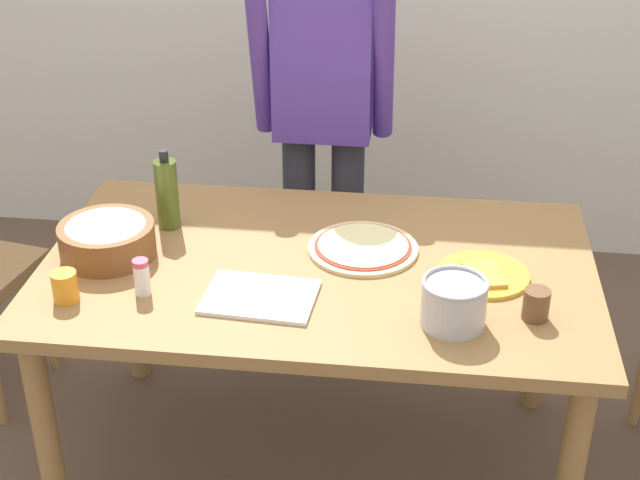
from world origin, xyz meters
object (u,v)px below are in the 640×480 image
at_px(plate_with_slice, 483,275).
at_px(popcorn_bowl, 107,237).
at_px(salt_shaker, 142,277).
at_px(cutting_board_white, 260,297).
at_px(pizza_raw_on_board, 363,247).
at_px(cup_small_brown, 536,304).
at_px(cup_orange, 65,286).
at_px(steel_pot, 454,302).
at_px(person_cook, 323,111).
at_px(dining_table, 318,290).
at_px(olive_oil_bottle, 167,193).

relative_size(plate_with_slice, popcorn_bowl, 0.93).
bearing_deg(salt_shaker, cutting_board_white, 2.30).
xyz_separation_m(pizza_raw_on_board, cup_small_brown, (0.48, -0.31, 0.03)).
relative_size(cup_orange, cup_small_brown, 1.00).
distance_m(pizza_raw_on_board, steel_pot, 0.45).
height_order(steel_pot, salt_shaker, steel_pot).
bearing_deg(cup_small_brown, pizza_raw_on_board, 147.29).
distance_m(cup_small_brown, cutting_board_white, 0.73).
xyz_separation_m(plate_with_slice, cup_small_brown, (0.13, -0.19, 0.03)).
relative_size(popcorn_bowl, salt_shaker, 2.64).
bearing_deg(popcorn_bowl, cup_orange, -98.02).
bearing_deg(person_cook, salt_shaker, -111.28).
bearing_deg(cup_small_brown, plate_with_slice, 123.28).
relative_size(dining_table, popcorn_bowl, 5.71).
relative_size(olive_oil_bottle, cup_small_brown, 3.01).
distance_m(cup_orange, cutting_board_white, 0.53).
bearing_deg(pizza_raw_on_board, person_cook, 106.62).
bearing_deg(dining_table, plate_with_slice, -2.43).
bearing_deg(dining_table, popcorn_bowl, -177.56).
xyz_separation_m(dining_table, cup_orange, (-0.65, -0.28, 0.13)).
bearing_deg(person_cook, cup_orange, -119.24).
bearing_deg(dining_table, cup_small_brown, -19.55).
xyz_separation_m(cup_small_brown, cutting_board_white, (-0.73, 0.00, -0.04)).
bearing_deg(cup_small_brown, cup_orange, -177.09).
height_order(plate_with_slice, steel_pot, steel_pot).
relative_size(salt_shaker, cutting_board_white, 0.35).
height_order(steel_pot, cup_small_brown, steel_pot).
relative_size(popcorn_bowl, steel_pot, 1.61).
distance_m(plate_with_slice, cup_small_brown, 0.23).
relative_size(person_cook, popcorn_bowl, 5.79).
bearing_deg(plate_with_slice, person_cook, 125.25).
xyz_separation_m(dining_table, salt_shaker, (-0.46, -0.22, 0.14)).
distance_m(popcorn_bowl, olive_oil_bottle, 0.24).
bearing_deg(dining_table, olive_oil_bottle, 160.48).
bearing_deg(olive_oil_bottle, cutting_board_white, -47.08).
distance_m(olive_oil_bottle, steel_pot, 0.98).
bearing_deg(plate_with_slice, dining_table, 177.57).
bearing_deg(pizza_raw_on_board, popcorn_bowl, -170.84).
bearing_deg(plate_with_slice, pizza_raw_on_board, 162.09).
relative_size(pizza_raw_on_board, salt_shaker, 3.11).
bearing_deg(person_cook, steel_pot, -65.76).
height_order(pizza_raw_on_board, salt_shaker, salt_shaker).
height_order(person_cook, cutting_board_white, person_cook).
distance_m(plate_with_slice, olive_oil_bottle, 0.99).
relative_size(dining_table, person_cook, 0.99).
xyz_separation_m(person_cook, cutting_board_white, (-0.06, -0.97, -0.17)).
distance_m(popcorn_bowl, steel_pot, 1.03).
height_order(dining_table, person_cook, person_cook).
xyz_separation_m(person_cook, cup_small_brown, (0.68, -0.97, -0.14)).
relative_size(cup_small_brown, salt_shaker, 0.80).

